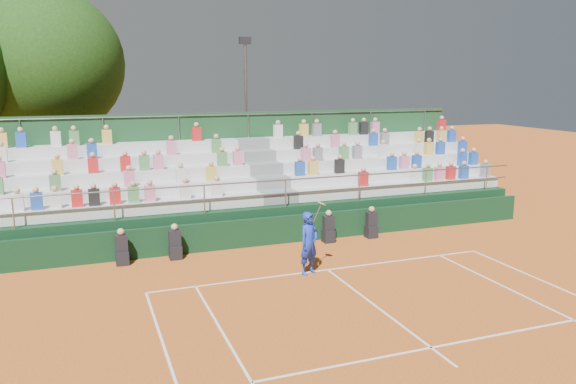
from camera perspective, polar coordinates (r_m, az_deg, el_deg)
name	(u,v)px	position (r m, az deg, el deg)	size (l,w,h in m)	color
ground	(328,270)	(17.55, 4.03, -7.89)	(90.00, 90.00, 0.00)	#C15D20
courtside_wall	(291,229)	(20.23, 0.30, -3.77)	(20.00, 0.15, 1.00)	black
line_officials	(256,237)	(19.37, -3.27, -4.55)	(9.33, 0.40, 1.19)	black
grandstand	(263,196)	(23.07, -2.53, -0.41)	(20.00, 5.20, 4.40)	black
tennis_player	(309,243)	(16.92, 2.16, -5.20)	(0.94, 0.71, 2.22)	#1830B6
tree_east	(50,64)	(29.13, -23.05, 11.92)	(6.83, 6.83, 9.94)	#3D2616
floodlight_mast	(246,102)	(29.67, -4.30, 9.10)	(0.60, 0.25, 7.91)	gray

